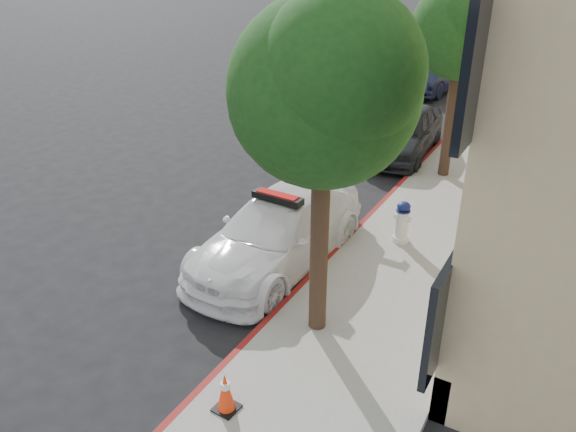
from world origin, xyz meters
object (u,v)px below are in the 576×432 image
(parked_car_mid, at_px, (404,131))
(parked_car_far, at_px, (436,73))
(fire_hydrant, at_px, (402,222))
(traffic_cone, at_px, (226,392))
(police_car, at_px, (278,232))

(parked_car_mid, distance_m, parked_car_far, 8.74)
(fire_hydrant, bearing_deg, traffic_cone, -85.80)
(parked_car_far, bearing_deg, parked_car_mid, -73.96)
(parked_car_far, relative_size, fire_hydrant, 5.14)
(parked_car_mid, relative_size, fire_hydrant, 4.76)
(parked_car_mid, bearing_deg, traffic_cone, -87.25)
(parked_car_far, bearing_deg, police_car, -78.87)
(parked_car_mid, relative_size, traffic_cone, 7.06)
(parked_car_mid, height_order, parked_car_far, parked_car_far)
(traffic_cone, bearing_deg, parked_car_mid, 97.00)
(parked_car_far, bearing_deg, fire_hydrant, -70.27)
(fire_hydrant, bearing_deg, police_car, -128.34)
(fire_hydrant, bearing_deg, parked_car_mid, 117.85)
(police_car, relative_size, parked_car_mid, 1.11)
(police_car, distance_m, parked_car_mid, 7.65)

